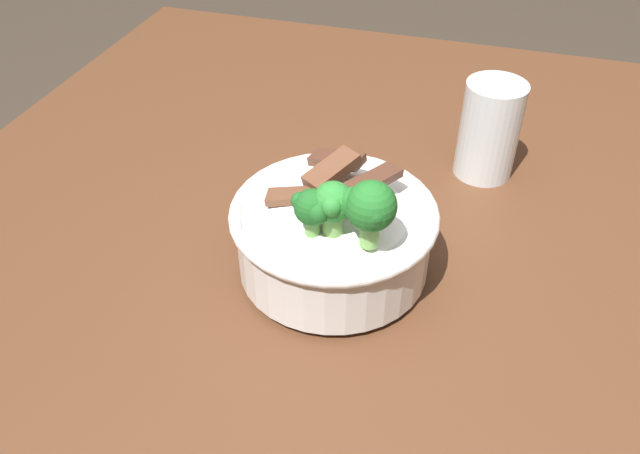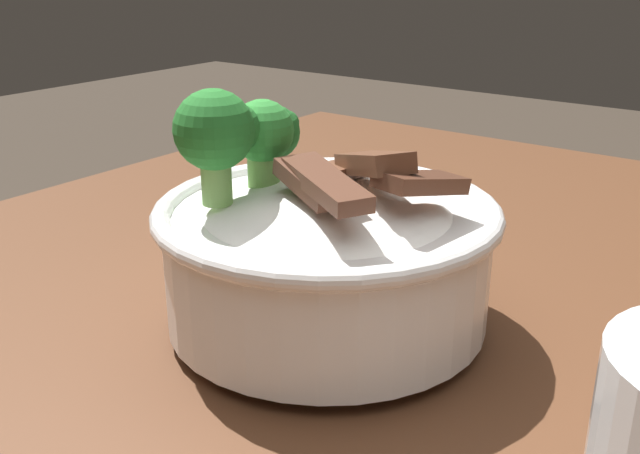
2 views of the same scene
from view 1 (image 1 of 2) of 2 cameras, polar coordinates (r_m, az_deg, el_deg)
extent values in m
cube|color=#56331E|center=(0.77, 12.86, -1.59)|extent=(1.30, 1.01, 0.06)
cube|color=#56331E|center=(1.47, -9.86, 1.44)|extent=(0.08, 0.08, 0.74)
cylinder|color=white|center=(0.68, 1.13, -3.57)|extent=(0.09, 0.09, 0.01)
cylinder|color=white|center=(0.65, 1.18, -1.09)|extent=(0.19, 0.19, 0.07)
torus|color=white|center=(0.63, 1.22, 1.31)|extent=(0.21, 0.21, 0.01)
ellipsoid|color=white|center=(0.63, 1.20, 0.59)|extent=(0.16, 0.16, 0.05)
cube|color=#563323|center=(0.62, 4.57, 4.05)|extent=(0.05, 0.07, 0.01)
cube|color=#563323|center=(0.66, 1.46, 6.01)|extent=(0.06, 0.04, 0.02)
cube|color=brown|center=(0.62, -1.43, 2.82)|extent=(0.08, 0.03, 0.02)
cube|color=brown|center=(0.63, 1.01, 5.07)|extent=(0.05, 0.06, 0.02)
cube|color=#563323|center=(0.61, 3.35, 3.25)|extent=(0.04, 0.06, 0.02)
cylinder|color=#7AB256|center=(0.58, 1.10, 0.36)|extent=(0.02, 0.02, 0.02)
sphere|color=#2D8433|center=(0.57, 1.13, 2.25)|extent=(0.04, 0.04, 0.04)
sphere|color=#2D8433|center=(0.57, -0.16, 2.42)|extent=(0.02, 0.02, 0.02)
sphere|color=#2D8433|center=(0.55, 0.98, 1.86)|extent=(0.02, 0.02, 0.02)
cylinder|color=#7AB256|center=(0.57, 4.37, -0.42)|extent=(0.02, 0.02, 0.03)
sphere|color=#237028|center=(0.55, 4.52, 1.87)|extent=(0.05, 0.05, 0.05)
sphere|color=#237028|center=(0.56, 3.09, 2.20)|extent=(0.03, 0.03, 0.03)
sphere|color=#237028|center=(0.54, 4.78, 1.23)|extent=(0.02, 0.02, 0.02)
cylinder|color=#6BA84C|center=(0.58, -0.71, 0.14)|extent=(0.01, 0.01, 0.02)
sphere|color=#1E6023|center=(0.57, -0.73, 1.78)|extent=(0.03, 0.03, 0.03)
sphere|color=#1E6023|center=(0.57, -1.83, 2.33)|extent=(0.02, 0.02, 0.02)
sphere|color=#1E6023|center=(0.56, -0.20, 1.29)|extent=(0.02, 0.02, 0.02)
cylinder|color=white|center=(0.84, 13.78, 5.02)|extent=(0.07, 0.07, 0.00)
cylinder|color=white|center=(0.81, 14.40, 8.39)|extent=(0.07, 0.07, 0.12)
cylinder|color=olive|center=(0.82, 14.27, 7.67)|extent=(0.06, 0.06, 0.09)
camera|label=2|loc=(0.78, 31.88, 15.61)|focal=40.99mm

